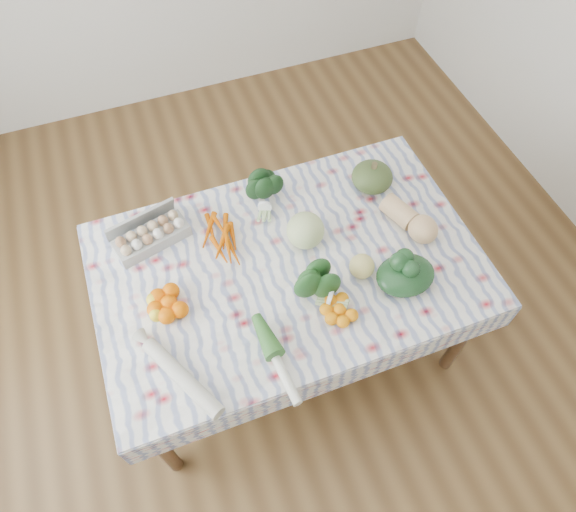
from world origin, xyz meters
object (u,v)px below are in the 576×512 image
object	(u,v)px
dining_table	(288,274)
grapefruit	(362,266)
cabbage	(305,230)
egg_carton	(152,237)
butternut_squash	(410,218)
kabocha_squash	(372,177)

from	to	relation	value
dining_table	grapefruit	size ratio (longest dim) A/B	14.88
cabbage	grapefruit	distance (m)	0.29
egg_carton	butternut_squash	xyz separation A→B (m)	(1.10, -0.32, 0.02)
dining_table	egg_carton	size ratio (longest dim) A/B	4.88
butternut_squash	grapefruit	bearing A→B (deg)	-174.03
kabocha_squash	grapefruit	distance (m)	0.50
egg_carton	cabbage	distance (m)	0.67
kabocha_squash	butternut_squash	distance (m)	0.29
grapefruit	cabbage	bearing A→B (deg)	124.36
egg_carton	butternut_squash	world-z (taller)	butternut_squash
cabbage	butternut_squash	bearing A→B (deg)	-10.53
kabocha_squash	butternut_squash	size ratio (longest dim) A/B	0.70
butternut_squash	grapefruit	xyz separation A→B (m)	(-0.31, -0.15, -0.01)
dining_table	kabocha_squash	bearing A→B (deg)	27.78
cabbage	butternut_squash	size ratio (longest dim) A/B	0.60
dining_table	cabbage	distance (m)	0.22
egg_carton	grapefruit	xyz separation A→B (m)	(0.79, -0.47, 0.01)
kabocha_squash	grapefruit	bearing A→B (deg)	-120.45
butternut_squash	kabocha_squash	bearing A→B (deg)	80.53
kabocha_squash	grapefruit	world-z (taller)	kabocha_squash
egg_carton	kabocha_squash	xyz separation A→B (m)	(1.05, -0.03, 0.02)
cabbage	egg_carton	bearing A→B (deg)	160.06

